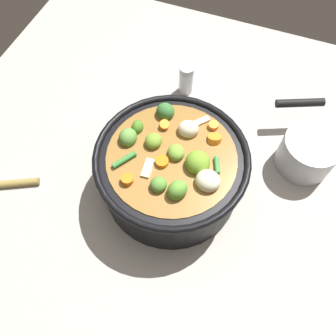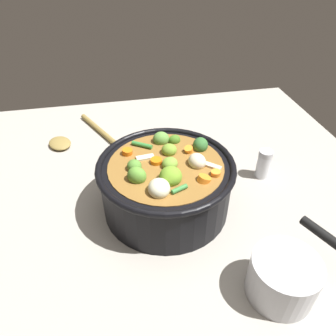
# 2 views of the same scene
# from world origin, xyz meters

# --- Properties ---
(ground_plane) EXTENTS (1.10, 1.10, 0.00)m
(ground_plane) POSITION_xyz_m (0.00, 0.00, 0.00)
(ground_plane) COLOR #9E998E
(cooking_pot) EXTENTS (0.29, 0.29, 0.15)m
(cooking_pot) POSITION_xyz_m (0.00, 0.00, 0.07)
(cooking_pot) COLOR black
(cooking_pot) RESTS_ON ground_plane
(wooden_spoon) EXTENTS (0.20, 0.21, 0.02)m
(wooden_spoon) POSITION_xyz_m (-0.32, -0.21, 0.01)
(wooden_spoon) COLOR olive
(wooden_spoon) RESTS_ON ground_plane
(salt_shaker) EXTENTS (0.03, 0.03, 0.08)m
(salt_shaker) POSITION_xyz_m (-0.06, 0.26, 0.04)
(salt_shaker) COLOR silver
(salt_shaker) RESTS_ON ground_plane
(small_saucepan) EXTENTS (0.15, 0.19, 0.08)m
(small_saucepan) POSITION_xyz_m (0.24, 0.15, 0.04)
(small_saucepan) COLOR #ADADB2
(small_saucepan) RESTS_ON ground_plane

